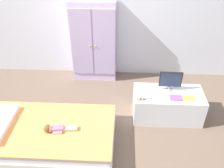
{
  "coord_description": "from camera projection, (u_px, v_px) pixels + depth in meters",
  "views": [
    {
      "loc": [
        0.39,
        -2.19,
        2.36
      ],
      "look_at": [
        0.26,
        0.38,
        0.55
      ],
      "focal_mm": 39.03,
      "sensor_mm": 36.0,
      "label": 1
    }
  ],
  "objects": [
    {
      "name": "wardrobe",
      "position": [
        94.0,
        42.0,
        3.92
      ],
      "size": [
        0.71,
        0.31,
        1.33
      ],
      "color": "silver",
      "rests_on": "ground_plane"
    },
    {
      "name": "rocking_horse_toy",
      "position": [
        142.0,
        96.0,
        3.09
      ],
      "size": [
        0.1,
        0.04,
        0.12
      ],
      "color": "#8E6642",
      "rests_on": "tv_stand"
    },
    {
      "name": "book_yellow",
      "position": [
        189.0,
        98.0,
        3.13
      ],
      "size": [
        0.14,
        0.09,
        0.02
      ],
      "primitive_type": "cube",
      "color": "gold",
      "rests_on": "tv_stand"
    },
    {
      "name": "tv_monitor",
      "position": [
        171.0,
        80.0,
        3.2
      ],
      "size": [
        0.3,
        0.1,
        0.28
      ],
      "color": "#99999E",
      "rests_on": "tv_stand"
    },
    {
      "name": "book_purple",
      "position": [
        176.0,
        98.0,
        3.14
      ],
      "size": [
        0.15,
        0.11,
        0.02
      ],
      "primitive_type": "cube",
      "color": "#8E51B2",
      "rests_on": "tv_stand"
    },
    {
      "name": "bed",
      "position": [
        48.0,
        135.0,
        3.0
      ],
      "size": [
        1.62,
        0.92,
        0.25
      ],
      "color": "silver",
      "rests_on": "ground_plane"
    },
    {
      "name": "doll",
      "position": [
        54.0,
        129.0,
        2.85
      ],
      "size": [
        0.39,
        0.15,
        0.1
      ],
      "color": "#D6668E",
      "rests_on": "bed"
    },
    {
      "name": "ground_plane",
      "position": [
        90.0,
        135.0,
        3.17
      ],
      "size": [
        10.0,
        10.0,
        0.02
      ],
      "primitive_type": "cube",
      "color": "brown"
    },
    {
      "name": "tv_stand",
      "position": [
        167.0,
        105.0,
        3.35
      ],
      "size": [
        0.92,
        0.46,
        0.4
      ],
      "primitive_type": "cube",
      "color": "silver",
      "rests_on": "ground_plane"
    }
  ]
}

